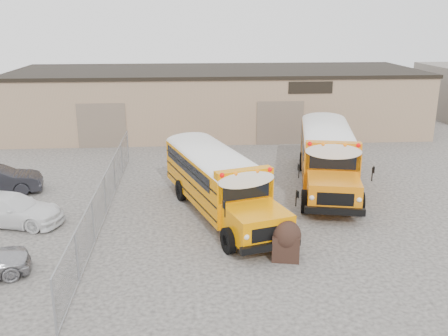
{
  "coord_description": "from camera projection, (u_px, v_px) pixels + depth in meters",
  "views": [
    {
      "loc": [
        -2.27,
        -18.1,
        8.47
      ],
      "look_at": [
        -0.62,
        4.41,
        1.6
      ],
      "focal_mm": 40.0,
      "sensor_mm": 36.0,
      "label": 1
    }
  ],
  "objects": [
    {
      "name": "school_bus_right",
      "position": [
        321.0,
        126.0,
        31.89
      ],
      "size": [
        4.59,
        10.7,
        3.04
      ],
      "color": "orange",
      "rests_on": "ground"
    },
    {
      "name": "school_bus_left",
      "position": [
        180.0,
        146.0,
        27.39
      ],
      "size": [
        5.14,
        9.96,
        2.84
      ],
      "color": "orange",
      "rests_on": "ground"
    },
    {
      "name": "car_white",
      "position": [
        11.0,
        209.0,
        21.09
      ],
      "size": [
        4.81,
        2.84,
        1.31
      ],
      "primitive_type": "imported",
      "rotation": [
        0.0,
        0.0,
        1.33
      ],
      "color": "white",
      "rests_on": "ground"
    },
    {
      "name": "chainlink_fence",
      "position": [
        105.0,
        195.0,
        22.07
      ],
      "size": [
        0.07,
        18.07,
        1.81
      ],
      "color": "gray",
      "rests_on": "ground"
    },
    {
      "name": "tarp_bundle",
      "position": [
        286.0,
        239.0,
        18.01
      ],
      "size": [
        1.14,
        1.08,
        1.47
      ],
      "color": "black",
      "rests_on": "ground"
    },
    {
      "name": "warehouse",
      "position": [
        217.0,
        99.0,
        38.28
      ],
      "size": [
        30.2,
        10.2,
        4.67
      ],
      "color": "#8E7357",
      "rests_on": "ground"
    },
    {
      "name": "ground",
      "position": [
        247.0,
        238.0,
        19.89
      ],
      "size": [
        120.0,
        120.0,
        0.0
      ],
      "primitive_type": "plane",
      "color": "#312F2D",
      "rests_on": "ground"
    }
  ]
}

